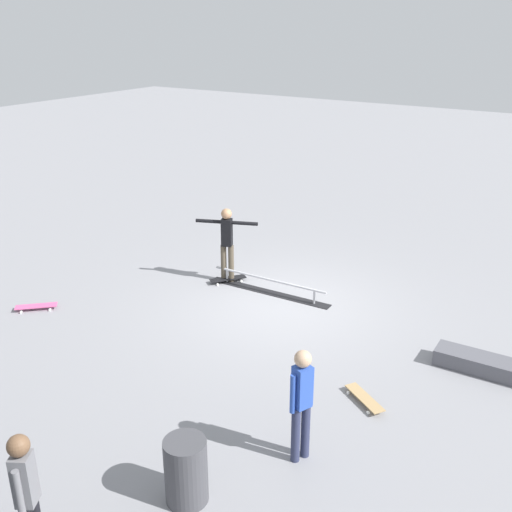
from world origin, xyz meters
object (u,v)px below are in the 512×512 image
object	(u,v)px
loose_skateboard_pink	(36,306)
skater_main	(227,240)
grind_rail	(269,286)
skateboard_main	(228,279)
trash_bin	(186,471)
bystander_blue_shirt	(302,399)
loose_skateboard_natural	(365,398)
skate_ledge	(507,371)
bystander_grey_shirt	(27,494)

from	to	relation	value
loose_skateboard_pink	skater_main	bearing A→B (deg)	9.25
grind_rail	loose_skateboard_pink	distance (m)	4.71
skater_main	skateboard_main	distance (m)	0.90
skateboard_main	trash_bin	distance (m)	6.42
grind_rail	bystander_blue_shirt	size ratio (longest dim) A/B	1.73
bystander_blue_shirt	skater_main	bearing A→B (deg)	-112.60
bystander_blue_shirt	trash_bin	size ratio (longest dim) A/B	1.91
skateboard_main	bystander_blue_shirt	distance (m)	5.86
skateboard_main	loose_skateboard_natural	distance (m)	4.99
grind_rail	loose_skateboard_pink	size ratio (longest dim) A/B	3.91
loose_skateboard_natural	trash_bin	xyz separation A→B (m)	(1.02, 2.98, 0.35)
trash_bin	skateboard_main	bearing A→B (deg)	-59.30
skate_ledge	bystander_grey_shirt	bearing A→B (deg)	61.71
grind_rail	bystander_blue_shirt	world-z (taller)	bystander_blue_shirt
skate_ledge	skateboard_main	bearing A→B (deg)	-6.61
loose_skateboard_natural	loose_skateboard_pink	size ratio (longest dim) A/B	1.09
grind_rail	trash_bin	size ratio (longest dim) A/B	3.31
skate_ledge	loose_skateboard_pink	xyz separation A→B (m)	(8.40, 2.47, -0.06)
skater_main	loose_skateboard_pink	bearing A→B (deg)	30.83
skateboard_main	bystander_grey_shirt	bearing A→B (deg)	56.67
skate_ledge	loose_skateboard_natural	xyz separation A→B (m)	(1.67, 1.84, -0.06)
skateboard_main	loose_skateboard_pink	world-z (taller)	same
skater_main	loose_skateboard_pink	world-z (taller)	skater_main
grind_rail	loose_skateboard_pink	world-z (taller)	grind_rail
grind_rail	skate_ledge	distance (m)	4.97
bystander_grey_shirt	skateboard_main	bearing A→B (deg)	169.84
skater_main	bystander_grey_shirt	bearing A→B (deg)	87.59
skateboard_main	loose_skateboard_natural	size ratio (longest dim) A/B	0.97
bystander_blue_shirt	loose_skateboard_natural	distance (m)	1.83
grind_rail	trash_bin	bearing A→B (deg)	109.94
loose_skateboard_natural	loose_skateboard_pink	bearing A→B (deg)	38.41
loose_skateboard_natural	loose_skateboard_pink	distance (m)	6.76
skateboard_main	grind_rail	bearing A→B (deg)	127.65
skater_main	skate_ledge	bearing A→B (deg)	151.07
skate_ledge	skater_main	world-z (taller)	skater_main
skate_ledge	loose_skateboard_natural	distance (m)	2.49
trash_bin	grind_rail	bearing A→B (deg)	-68.03
skateboard_main	loose_skateboard_pink	distance (m)	3.99
skateboard_main	trash_bin	xyz separation A→B (m)	(-3.27, 5.52, 0.35)
bystander_grey_shirt	trash_bin	world-z (taller)	bystander_grey_shirt
skate_ledge	skateboard_main	distance (m)	6.00
loose_skateboard_natural	skateboard_main	bearing A→B (deg)	2.55
skate_ledge	bystander_blue_shirt	bearing A→B (deg)	61.20
grind_rail	skateboard_main	bearing A→B (deg)	-1.49
grind_rail	loose_skateboard_pink	xyz separation A→B (m)	(3.48, 3.17, -0.07)
bystander_grey_shirt	trash_bin	size ratio (longest dim) A/B	1.95
grind_rail	bystander_grey_shirt	size ratio (longest dim) A/B	1.69
loose_skateboard_natural	bystander_grey_shirt	bearing A→B (deg)	101.78
grind_rail	skate_ledge	size ratio (longest dim) A/B	1.23
loose_skateboard_natural	trash_bin	bearing A→B (deg)	104.17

